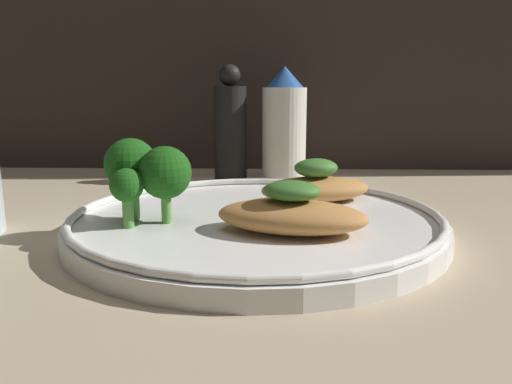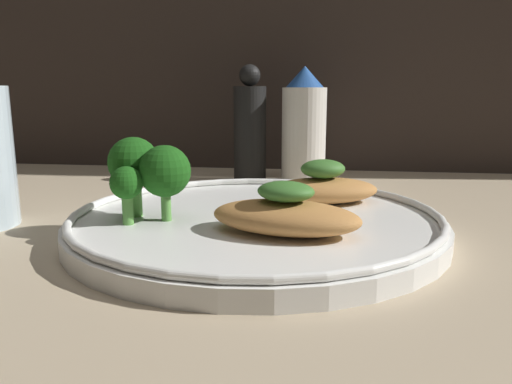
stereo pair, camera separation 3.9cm
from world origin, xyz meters
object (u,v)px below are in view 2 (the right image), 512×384
Objects in this scene: plate at (256,222)px; sauce_bottle at (304,128)px; broccoli_bunch at (146,170)px; pepper_grinder at (250,129)px.

sauce_bottle is (2.74, 23.37, 5.71)cm from plate.
plate is 4.33× the size of broccoli_bunch.
broccoli_bunch is 25.45cm from pepper_grinder.
plate is at bearing 11.62° from broccoli_bunch.
plate is 2.09× the size of sauce_bottle.
plate is 24.21cm from sauce_bottle.
pepper_grinder is (-6.63, 0.00, -0.27)cm from sauce_bottle.
pepper_grinder reaches higher than plate.
broccoli_bunch is at bearing -113.59° from sauce_bottle.
sauce_bottle reaches higher than plate.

